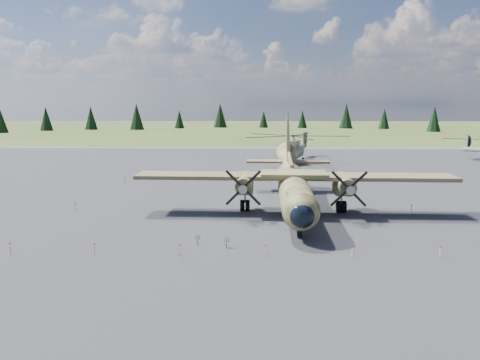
{
  "coord_description": "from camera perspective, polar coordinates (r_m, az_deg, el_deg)",
  "views": [
    {
      "loc": [
        1.12,
        -44.76,
        10.47
      ],
      "look_at": [
        -0.22,
        2.0,
        2.87
      ],
      "focal_mm": 35.0,
      "sensor_mm": 36.0,
      "label": 1
    }
  ],
  "objects": [
    {
      "name": "info_placard_right",
      "position": [
        34.69,
        -1.68,
        -7.45
      ],
      "size": [
        0.53,
        0.34,
        0.78
      ],
      "rotation": [
        0.0,
        0.0,
        0.3
      ],
      "color": "gray",
      "rests_on": "ground"
    },
    {
      "name": "barrier_fence",
      "position": [
        45.81,
        -0.38,
        -3.33
      ],
      "size": [
        33.12,
        29.62,
        0.85
      ],
      "color": "silver",
      "rests_on": "ground"
    },
    {
      "name": "info_placard_left",
      "position": [
        35.6,
        -5.21,
        -7.15
      ],
      "size": [
        0.47,
        0.31,
        0.69
      ],
      "rotation": [
        0.0,
        0.0,
        0.31
      ],
      "color": "gray",
      "rests_on": "ground"
    },
    {
      "name": "helicopter_near",
      "position": [
        84.76,
        6.62,
        4.5
      ],
      "size": [
        24.3,
        25.08,
        5.04
      ],
      "rotation": [
        0.0,
        0.0,
        -0.26
      ],
      "color": "#63675A",
      "rests_on": "ground"
    },
    {
      "name": "treeline",
      "position": [
        50.57,
        2.93,
        2.77
      ],
      "size": [
        341.7,
        337.98,
        10.94
      ],
      "color": "black",
      "rests_on": "ground"
    },
    {
      "name": "transport_plane",
      "position": [
        46.45,
        6.47,
        -0.23
      ],
      "size": [
        30.44,
        27.69,
        10.05
      ],
      "rotation": [
        0.0,
        0.0,
        -0.03
      ],
      "color": "#383C20",
      "rests_on": "ground"
    },
    {
      "name": "ground",
      "position": [
        45.99,
        0.2,
        -3.93
      ],
      "size": [
        500.0,
        500.0,
        0.0
      ],
      "primitive_type": "plane",
      "color": "#4D5B28",
      "rests_on": "ground"
    },
    {
      "name": "apron",
      "position": [
        55.77,
        0.46,
        -1.59
      ],
      "size": [
        120.0,
        120.0,
        0.04
      ],
      "primitive_type": "cube",
      "color": "#5E5E63",
      "rests_on": "ground"
    }
  ]
}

